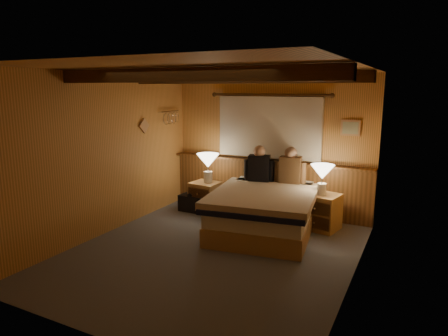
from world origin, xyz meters
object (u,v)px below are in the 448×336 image
Objects in this scene: nightstand_left at (205,197)px; person_left at (259,166)px; person_right at (290,168)px; lamp_right at (322,174)px; bed at (264,211)px; duffel_bag at (194,203)px; lamp_left at (208,162)px; nightstand_right at (321,212)px.

nightstand_left is 1.18m from person_left.
lamp_right is at bearing -26.67° from person_right.
person_right is (0.17, 0.69, 0.55)m from bed.
duffel_bag is at bearing -178.50° from lamp_right.
nightstand_right is at bearing -0.43° from lamp_left.
nightstand_right is 1.14× the size of lamp_left.
lamp_left is 0.78m from duffel_bag.
bed reaches higher than nightstand_left.
lamp_right is 2.37m from duffel_bag.
lamp_right is at bearing 25.26° from bed.
nightstand_right is 0.95× the size of person_right.
bed is 4.05× the size of lamp_left.
nightstand_left is 1.06× the size of duffel_bag.
lamp_left is 0.83× the size of person_left.
person_left is 1.25× the size of duffel_bag.
person_right is 1.25× the size of duffel_bag.
person_left reaches higher than lamp_right.
bed is at bearing -110.86° from person_right.
nightstand_left is 1.12× the size of lamp_right.
nightstand_right is 1.24m from person_left.
lamp_right reaches higher than duffel_bag.
person_left is at bearing -172.34° from nightstand_right.
bed reaches higher than duffel_bag.
lamp_right is at bearing -19.34° from person_left.
lamp_right is at bearing -1.50° from lamp_left.
lamp_right is 0.76× the size of person_left.
person_left is (-1.07, 0.11, 0.00)m from lamp_right.
duffel_bag is (-1.69, -0.26, -0.74)m from person_right.
person_right reaches higher than lamp_left.
person_left reaches higher than lamp_left.
bed is 4.44× the size of lamp_right.
bed is at bearing -13.80° from duffel_bag.
lamp_left is at bearing 27.10° from duffel_bag.
lamp_left is 1.10× the size of lamp_right.
duffel_bag is (-2.26, -0.06, -0.74)m from lamp_right.
lamp_left reaches higher than nightstand_left.
lamp_right reaches higher than nightstand_left.
lamp_left is 1.46m from person_right.
lamp_left reaches higher than bed.
bed is 0.88m from person_left.
nightstand_left is at bearing -149.91° from lamp_left.
person_right is (1.50, 0.18, 0.63)m from nightstand_left.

